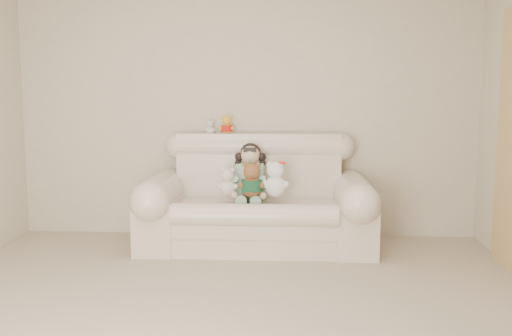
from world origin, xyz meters
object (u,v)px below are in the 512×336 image
object	(u,v)px
seated_child	(250,172)
white_cat	(275,175)
brown_teddy	(252,176)
sofa	(257,192)
cream_teddy	(228,179)

from	to	relation	value
seated_child	white_cat	size ratio (longest dim) A/B	1.43
white_cat	seated_child	bearing A→B (deg)	148.53
brown_teddy	white_cat	world-z (taller)	white_cat
sofa	brown_teddy	xyz separation A→B (m)	(-0.04, -0.15, 0.17)
brown_teddy	cream_teddy	world-z (taller)	brown_teddy
white_cat	cream_teddy	bearing A→B (deg)	-171.56
seated_child	cream_teddy	bearing A→B (deg)	-130.21
brown_teddy	white_cat	size ratio (longest dim) A/B	0.95
white_cat	cream_teddy	world-z (taller)	white_cat
white_cat	brown_teddy	bearing A→B (deg)	-162.84
brown_teddy	cream_teddy	bearing A→B (deg)	172.53
sofa	seated_child	xyz separation A→B (m)	(-0.06, 0.08, 0.18)
brown_teddy	white_cat	bearing A→B (deg)	9.60
sofa	white_cat	xyz separation A→B (m)	(0.17, -0.13, 0.18)
seated_child	white_cat	bearing A→B (deg)	-37.70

